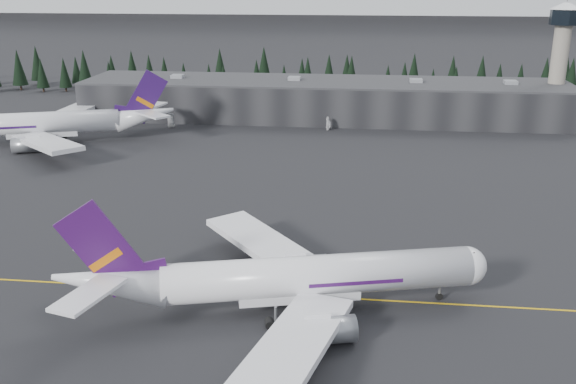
# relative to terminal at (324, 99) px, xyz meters

# --- Properties ---
(ground) EXTENTS (1400.00, 1400.00, 0.00)m
(ground) POSITION_rel_terminal_xyz_m (0.00, -125.00, -6.30)
(ground) COLOR black
(ground) RESTS_ON ground
(taxiline) EXTENTS (400.00, 0.40, 0.02)m
(taxiline) POSITION_rel_terminal_xyz_m (0.00, -127.00, -6.29)
(taxiline) COLOR gold
(taxiline) RESTS_ON ground
(terminal) EXTENTS (160.00, 30.00, 12.60)m
(terminal) POSITION_rel_terminal_xyz_m (0.00, 0.00, 0.00)
(terminal) COLOR black
(terminal) RESTS_ON ground
(control_tower) EXTENTS (10.00, 10.00, 37.70)m
(control_tower) POSITION_rel_terminal_xyz_m (75.00, 3.00, 17.11)
(control_tower) COLOR gray
(control_tower) RESTS_ON ground
(treeline) EXTENTS (360.00, 20.00, 15.00)m
(treeline) POSITION_rel_terminal_xyz_m (0.00, 37.00, 1.20)
(treeline) COLOR black
(treeline) RESTS_ON ground
(mountain_ridge) EXTENTS (4400.00, 900.00, 420.00)m
(mountain_ridge) POSITION_rel_terminal_xyz_m (0.00, 875.00, -6.30)
(mountain_ridge) COLOR white
(mountain_ridge) RESTS_ON ground
(jet_main) EXTENTS (61.01, 55.59, 18.29)m
(jet_main) POSITION_rel_terminal_xyz_m (2.06, -131.76, -1.14)
(jet_main) COLOR white
(jet_main) RESTS_ON ground
(jet_parked) EXTENTS (66.70, 59.96, 20.19)m
(jet_parked) POSITION_rel_terminal_xyz_m (-75.01, -42.59, -0.61)
(jet_parked) COLOR silver
(jet_parked) RESTS_ON ground
(gse_vehicle_a) EXTENTS (3.57, 5.15, 1.31)m
(gse_vehicle_a) POSITION_rel_terminal_xyz_m (-47.10, -19.86, -5.65)
(gse_vehicle_a) COLOR silver
(gse_vehicle_a) RESTS_ON ground
(gse_vehicle_b) EXTENTS (4.31, 1.79, 1.46)m
(gse_vehicle_b) POSITION_rel_terminal_xyz_m (2.60, -17.76, -5.57)
(gse_vehicle_b) COLOR white
(gse_vehicle_b) RESTS_ON ground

